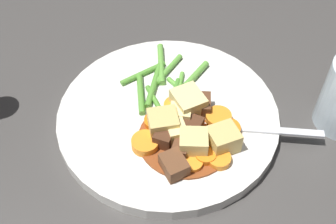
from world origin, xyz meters
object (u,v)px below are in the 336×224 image
Objects in this scene: carrot_slice_2 at (218,118)px; potato_chunk_2 at (193,144)px; meat_chunk_4 at (200,106)px; carrot_slice_3 at (155,122)px; meat_chunk_2 at (177,149)px; fork at (249,129)px; carrot_slice_5 at (206,156)px; meat_chunk_1 at (193,126)px; carrot_slice_0 at (228,129)px; carrot_slice_1 at (219,159)px; potato_chunk_4 at (223,139)px; dinner_plate at (168,116)px; carrot_slice_6 at (175,105)px; potato_chunk_3 at (180,115)px; carrot_slice_4 at (145,143)px; carrot_slice_7 at (193,163)px; potato_chunk_1 at (188,104)px; meat_chunk_0 at (174,165)px; potato_chunk_0 at (163,124)px; potato_chunk_5 at (177,132)px; meat_chunk_3 at (164,138)px.

potato_chunk_2 is (0.04, -0.04, 0.01)m from carrot_slice_2.
potato_chunk_2 is at bearing -22.40° from meat_chunk_4.
meat_chunk_2 reaches higher than carrot_slice_3.
carrot_slice_2 reaches higher than fork.
carrot_slice_5 is 0.04m from meat_chunk_1.
carrot_slice_0 is 1.11× the size of carrot_slice_1.
carrot_slice_5 is at bearing -49.72° from carrot_slice_0.
potato_chunk_2 reaches higher than carrot_slice_5.
potato_chunk_2 reaches higher than potato_chunk_4.
potato_chunk_4 reaches higher than dinner_plate.
carrot_slice_1 is 0.86× the size of carrot_slice_6.
potato_chunk_3 is at bearing -103.61° from carrot_slice_2.
carrot_slice_7 is (0.04, 0.05, -0.00)m from carrot_slice_4.
potato_chunk_1 is (-0.08, 0.02, 0.01)m from carrot_slice_7.
potato_chunk_4 is at bearing 36.88° from dinner_plate.
potato_chunk_4 reaches higher than meat_chunk_4.
meat_chunk_4 is at bearing 146.62° from meat_chunk_0.
potato_chunk_0 is 1.46× the size of meat_chunk_2.
potato_chunk_1 reaches higher than meat_chunk_2.
carrot_slice_7 is 0.09m from fork.
potato_chunk_5 is (-0.04, -0.03, 0.01)m from carrot_slice_5.
potato_chunk_5 is (0.05, -0.01, 0.01)m from carrot_slice_6.
meat_chunk_0 is at bearing -79.40° from carrot_slice_5.
carrot_slice_0 is at bearing 116.91° from meat_chunk_0.
carrot_slice_6 is 1.41× the size of meat_chunk_3.
carrot_slice_7 is at bearing -70.36° from carrot_slice_5.
carrot_slice_7 is at bearing 33.58° from meat_chunk_3.
potato_chunk_2 reaches higher than meat_chunk_0.
carrot_slice_0 is 0.07m from carrot_slice_7.
carrot_slice_2 is 0.08m from carrot_slice_7.
carrot_slice_7 is at bearing 23.68° from carrot_slice_3.
potato_chunk_1 is 0.06m from potato_chunk_2.
carrot_slice_5 is 0.07m from potato_chunk_0.
potato_chunk_3 is 0.16× the size of fork.
carrot_slice_2 is at bearing 139.15° from carrot_slice_7.
meat_chunk_1 is at bearing 99.60° from carrot_slice_4.
meat_chunk_3 is at bearing -73.07° from potato_chunk_5.
carrot_slice_7 is at bearing 34.38° from meat_chunk_2.
potato_chunk_1 is at bearing -178.63° from carrot_slice_5.
carrot_slice_5 reaches higher than carrot_slice_1.
carrot_slice_5 is at bearing 18.28° from dinner_plate.
carrot_slice_3 is at bearing -92.86° from potato_chunk_3.
meat_chunk_1 is (-0.04, -0.00, 0.00)m from carrot_slice_5.
carrot_slice_5 is 0.83× the size of meat_chunk_4.
meat_chunk_2 is 0.14× the size of fork.
potato_chunk_5 reaches higher than fork.
potato_chunk_1 is at bearing 171.00° from potato_chunk_2.
carrot_slice_3 is at bearing -75.73° from potato_chunk_1.
meat_chunk_2 is at bearing -80.61° from fork.
fork is (0.01, 0.09, -0.01)m from potato_chunk_5.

